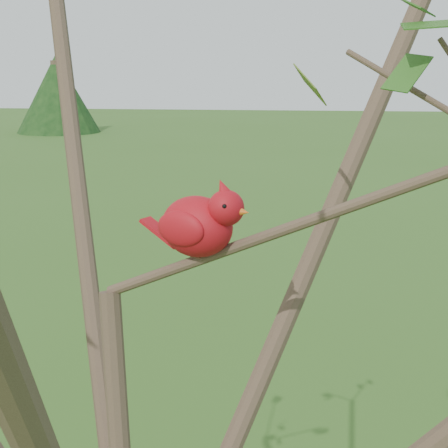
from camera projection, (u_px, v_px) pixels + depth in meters
name	position (u px, v px, depth m)	size (l,w,h in m)	color
crabapple_tree	(131.00, 205.00, 0.96)	(2.35, 2.05, 2.95)	#3D2C21
cardinal	(200.00, 224.00, 1.07)	(0.19, 0.13, 0.14)	red
distant_trees	(305.00, 96.00, 24.78)	(38.10, 16.71, 2.99)	#3D2C21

